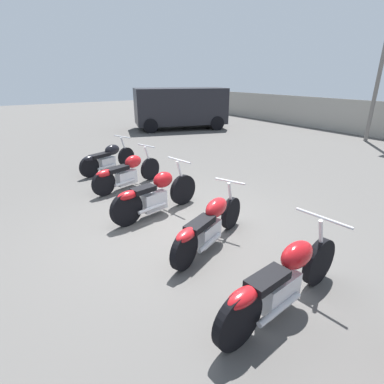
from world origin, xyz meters
The scene contains 7 objects.
ground_plane centered at (0.00, 0.00, 0.00)m, with size 60.00×60.00×0.00m, color #514F4C.
motorcycle_slot_0 centered at (-4.13, 0.04, 0.40)m, with size 0.94×1.84×0.95m.
motorcycle_slot_1 centered at (-2.55, 0.03, 0.41)m, with size 0.89×2.01×0.96m.
motorcycle_slot_2 centered at (-0.75, -0.06, 0.43)m, with size 0.75×2.07×1.03m.
motorcycle_slot_3 centered at (0.83, 0.13, 0.41)m, with size 1.01×1.94×0.95m.
motorcycle_slot_4 centered at (2.47, -0.01, 0.44)m, with size 0.73×2.24×1.02m.
parked_van centered at (-9.68, 5.77, 1.15)m, with size 3.30×5.03×2.06m.
Camera 1 is at (4.30, -2.41, 2.63)m, focal length 28.00 mm.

